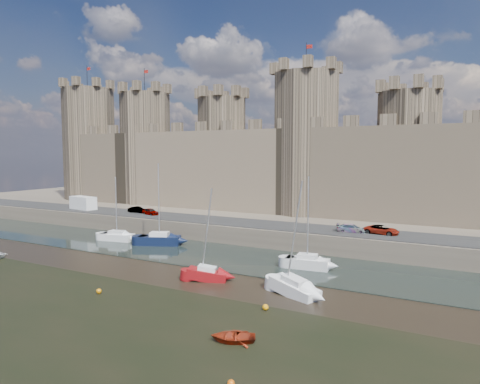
{
  "coord_description": "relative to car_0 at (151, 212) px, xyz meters",
  "views": [
    {
      "loc": [
        25.97,
        -20.12,
        12.5
      ],
      "look_at": [
        3.57,
        22.0,
        8.2
      ],
      "focal_mm": 32.0,
      "sensor_mm": 36.0,
      "label": 1
    }
  ],
  "objects": [
    {
      "name": "dinghy_4",
      "position": [
        31.94,
        -30.03,
        -2.76
      ],
      "size": [
        3.61,
        3.23,
        0.62
      ],
      "primitive_type": "imported",
      "rotation": [
        1.57,
        0.0,
        5.18
      ],
      "color": "maroon",
      "rests_on": "ground"
    },
    {
      "name": "sailboat_5",
      "position": [
        32.16,
        -19.25,
        -2.33
      ],
      "size": [
        5.08,
        3.4,
        10.23
      ],
      "rotation": [
        0.0,
        0.0,
        -0.36
      ],
      "color": "white",
      "rests_on": "ground"
    },
    {
      "name": "buoy_3",
      "position": [
        31.45,
        -23.76,
        -2.82
      ],
      "size": [
        0.5,
        0.5,
        0.5
      ],
      "primitive_type": "sphere",
      "color": "orange",
      "rests_on": "ground"
    },
    {
      "name": "buoy_1",
      "position": [
        16.62,
        -27.08,
        -2.83
      ],
      "size": [
        0.47,
        0.47,
        0.47
      ],
      "primitive_type": "sphere",
      "color": "#BE7008",
      "rests_on": "ground"
    },
    {
      "name": "van",
      "position": [
        -14.98,
        -0.39,
        0.61
      ],
      "size": [
        5.69,
        3.07,
        2.35
      ],
      "primitive_type": "cube",
      "rotation": [
        0.0,
        0.0,
        -0.18
      ],
      "color": "silver",
      "rests_on": "quay"
    },
    {
      "name": "car_2",
      "position": [
        32.63,
        -0.17,
        -0.03
      ],
      "size": [
        3.9,
        2.05,
        1.08
      ],
      "primitive_type": "imported",
      "rotation": [
        0.0,
        0.0,
        1.72
      ],
      "color": "gray",
      "rests_on": "quay"
    },
    {
      "name": "sailboat_4",
      "position": [
        23.01,
        -19.12,
        -2.37
      ],
      "size": [
        4.22,
        2.81,
        9.19
      ],
      "rotation": [
        0.0,
        0.0,
        0.36
      ],
      "color": "maroon",
      "rests_on": "ground"
    },
    {
      "name": "sailboat_2",
      "position": [
        30.35,
        -10.48,
        -2.26
      ],
      "size": [
        4.8,
        2.28,
        10.01
      ],
      "rotation": [
        0.0,
        0.0,
        0.1
      ],
      "color": "silver",
      "rests_on": "ground"
    },
    {
      "name": "car_3",
      "position": [
        36.2,
        0.27,
        0.01
      ],
      "size": [
        4.37,
        2.41,
        1.16
      ],
      "primitive_type": "imported",
      "rotation": [
        0.0,
        0.0,
        1.45
      ],
      "color": "gray",
      "rests_on": "quay"
    },
    {
      "name": "water_channel",
      "position": [
        19.26,
        -9.89,
        -3.02
      ],
      "size": [
        160.0,
        12.0,
        0.08
      ],
      "primitive_type": "cube",
      "color": "black",
      "rests_on": "ground"
    },
    {
      "name": "road",
      "position": [
        19.26,
        0.11,
        -0.51
      ],
      "size": [
        160.0,
        7.0,
        0.1
      ],
      "primitive_type": "cube",
      "color": "black",
      "rests_on": "quay"
    },
    {
      "name": "buoy_5",
      "position": [
        34.51,
        -34.89,
        -2.86
      ],
      "size": [
        0.41,
        0.41,
        0.41
      ],
      "primitive_type": "sphere",
      "color": "#D25509",
      "rests_on": "ground"
    },
    {
      "name": "car_0",
      "position": [
        0.0,
        0.0,
        0.0
      ],
      "size": [
        3.56,
        2.26,
        1.13
      ],
      "primitive_type": "imported",
      "rotation": [
        0.0,
        0.0,
        1.27
      ],
      "color": "gray",
      "rests_on": "quay"
    },
    {
      "name": "castle",
      "position": [
        18.62,
        14.11,
        8.61
      ],
      "size": [
        108.5,
        11.0,
        29.0
      ],
      "color": "#42382B",
      "rests_on": "quay"
    },
    {
      "name": "quay",
      "position": [
        19.26,
        26.11,
        -1.81
      ],
      "size": [
        160.0,
        60.0,
        2.5
      ],
      "primitive_type": "cube",
      "color": "#4C443A",
      "rests_on": "ground"
    },
    {
      "name": "sailboat_0",
      "position": [
        1.37,
        -9.07,
        -2.33
      ],
      "size": [
        5.12,
        2.68,
        9.1
      ],
      "rotation": [
        0.0,
        0.0,
        0.17
      ],
      "color": "silver",
      "rests_on": "ground"
    },
    {
      "name": "sailboat_1",
      "position": [
        8.57,
        -8.48,
        -2.21
      ],
      "size": [
        5.95,
        4.15,
        11.11
      ],
      "rotation": [
        0.0,
        0.0,
        0.4
      ],
      "color": "black",
      "rests_on": "ground"
    },
    {
      "name": "car_1",
      "position": [
        -3.41,
        0.72,
        -0.01
      ],
      "size": [
        3.36,
        1.24,
        1.1
      ],
      "primitive_type": "imported",
      "rotation": [
        0.0,
        0.0,
        1.59
      ],
      "color": "gray",
      "rests_on": "quay"
    },
    {
      "name": "ground",
      "position": [
        19.26,
        -33.89,
        -3.06
      ],
      "size": [
        160.0,
        160.0,
        0.0
      ],
      "primitive_type": "plane",
      "color": "black",
      "rests_on": "ground"
    }
  ]
}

